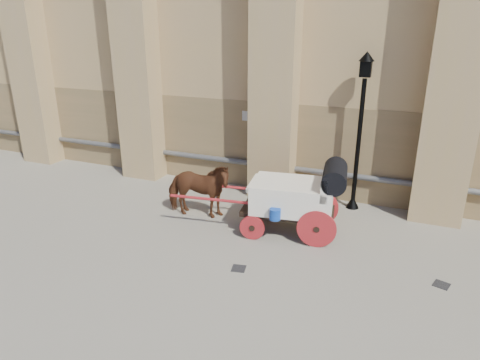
% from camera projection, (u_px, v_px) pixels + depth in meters
% --- Properties ---
extents(ground, '(90.00, 90.00, 0.00)m').
position_uv_depth(ground, '(263.00, 249.00, 10.86)').
color(ground, slate).
rests_on(ground, ground).
extents(horse, '(2.13, 1.23, 1.69)m').
position_uv_depth(horse, '(198.00, 190.00, 12.40)').
color(horse, brown).
rests_on(horse, ground).
extents(carriage, '(4.78, 1.92, 2.04)m').
position_uv_depth(carriage, '(298.00, 195.00, 11.35)').
color(carriage, black).
rests_on(carriage, ground).
extents(street_lamp, '(0.44, 0.44, 4.67)m').
position_uv_depth(street_lamp, '(360.00, 129.00, 12.44)').
color(street_lamp, black).
rests_on(street_lamp, ground).
extents(drain_grate_near, '(0.38, 0.38, 0.01)m').
position_uv_depth(drain_grate_near, '(239.00, 268.00, 9.98)').
color(drain_grate_near, black).
rests_on(drain_grate_near, ground).
extents(drain_grate_far, '(0.40, 0.40, 0.01)m').
position_uv_depth(drain_grate_far, '(441.00, 285.00, 9.36)').
color(drain_grate_far, black).
rests_on(drain_grate_far, ground).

